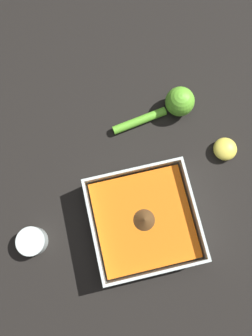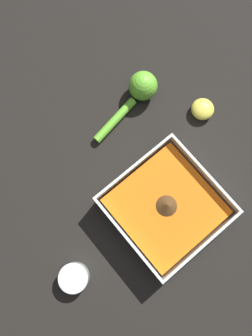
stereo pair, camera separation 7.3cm
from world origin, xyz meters
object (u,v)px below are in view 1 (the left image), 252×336
square_dish (144,221)px  lemon_squeezer (174,104)px  lemon_half (225,149)px  spice_bowl (32,241)px

square_dish → lemon_squeezer: 0.28m
square_dish → lemon_half: bearing=-152.3°
lemon_half → lemon_squeezer: bearing=-54.5°
lemon_half → spice_bowl: bearing=12.7°
spice_bowl → lemon_half: size_ratio=1.15×
square_dish → lemon_half: 0.26m
square_dish → spice_bowl: square_dish is taller
spice_bowl → lemon_squeezer: 0.45m
square_dish → lemon_half: (-0.23, -0.12, -0.01)m
lemon_half → square_dish: bearing=27.7°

